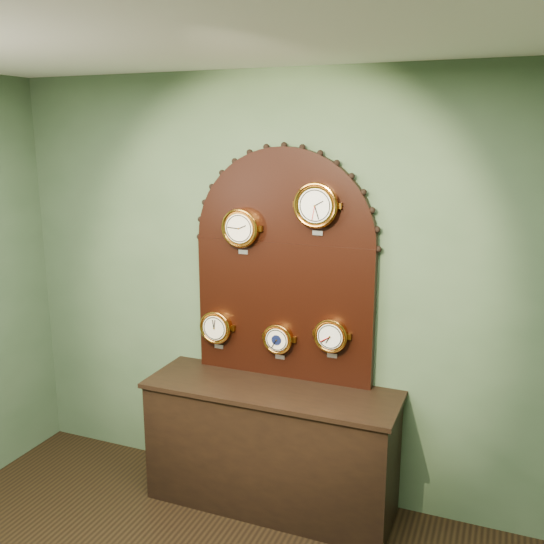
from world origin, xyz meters
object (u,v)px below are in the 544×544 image
at_px(shop_counter, 271,449).
at_px(display_board, 284,258).
at_px(hygrometer, 216,327).
at_px(barometer, 278,339).
at_px(tide_clock, 331,335).
at_px(arabic_clock, 316,205).
at_px(roman_clock, 241,228).

height_order(shop_counter, display_board, display_board).
bearing_deg(hygrometer, barometer, 0.06).
relative_size(shop_counter, tide_clock, 5.92).
relative_size(arabic_clock, tide_clock, 1.21).
distance_m(roman_clock, hygrometer, 0.71).
xyz_separation_m(display_board, hygrometer, (-0.46, -0.07, -0.50)).
bearing_deg(display_board, shop_counter, -90.00).
bearing_deg(roman_clock, arabic_clock, -0.07).
distance_m(shop_counter, barometer, 0.72).
relative_size(display_board, barometer, 6.04).
bearing_deg(arabic_clock, barometer, 179.60).
relative_size(hygrometer, barometer, 1.10).
xyz_separation_m(arabic_clock, tide_clock, (0.11, 0.00, -0.81)).
distance_m(shop_counter, roman_clock, 1.45).
distance_m(hygrometer, barometer, 0.45).
height_order(hygrometer, barometer, hygrometer).
relative_size(shop_counter, arabic_clock, 4.87).
relative_size(roman_clock, tide_clock, 1.12).
relative_size(display_board, tide_clock, 5.66).
bearing_deg(shop_counter, barometer, 93.53).
xyz_separation_m(shop_counter, hygrometer, (-0.46, 0.15, 0.73)).
xyz_separation_m(barometer, tide_clock, (0.36, -0.00, 0.07)).
bearing_deg(roman_clock, tide_clock, 0.08).
distance_m(shop_counter, hygrometer, 0.88).
distance_m(arabic_clock, barometer, 0.91).
bearing_deg(display_board, roman_clock, -165.93).
distance_m(roman_clock, barometer, 0.76).
bearing_deg(barometer, display_board, 81.84).
height_order(arabic_clock, tide_clock, arabic_clock).
height_order(arabic_clock, hygrometer, arabic_clock).
bearing_deg(shop_counter, hygrometer, 161.54).
distance_m(display_board, arabic_clock, 0.43).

